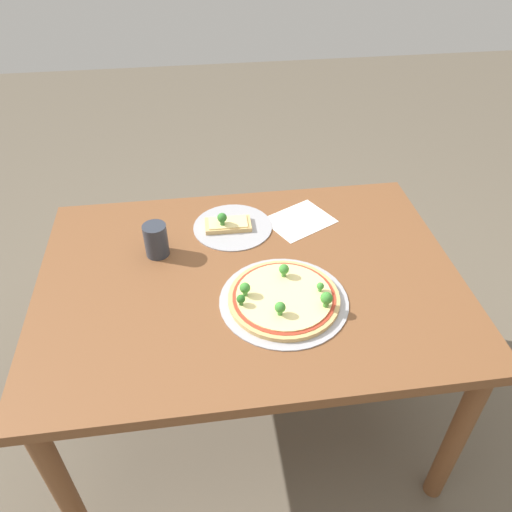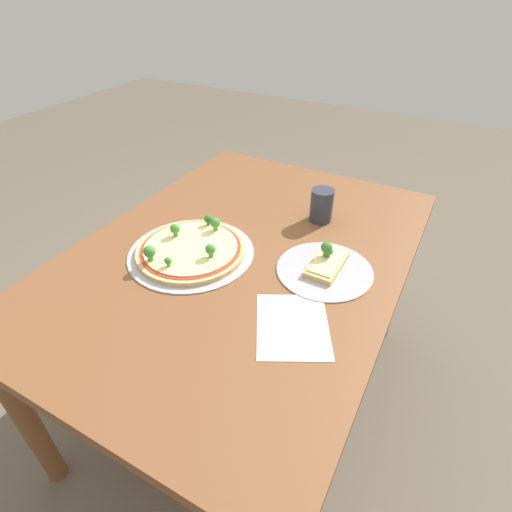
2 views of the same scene
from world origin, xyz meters
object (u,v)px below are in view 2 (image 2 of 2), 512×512
pizza_tray_slice (326,266)px  drinking_cup (322,205)px  dining_table (242,272)px  pizza_tray_whole (191,249)px

pizza_tray_slice → drinking_cup: bearing=24.2°
dining_table → pizza_tray_slice: (0.03, -0.25, 0.09)m
dining_table → drinking_cup: size_ratio=11.62×
dining_table → pizza_tray_whole: bearing=124.0°
drinking_cup → pizza_tray_whole: bearing=143.4°
pizza_tray_slice → drinking_cup: size_ratio=2.45×
pizza_tray_whole → drinking_cup: 0.45m
dining_table → pizza_tray_slice: size_ratio=4.74×
pizza_tray_whole → pizza_tray_slice: (0.12, -0.37, -0.00)m
pizza_tray_whole → drinking_cup: size_ratio=3.38×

